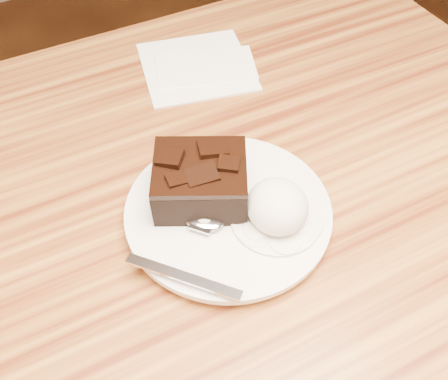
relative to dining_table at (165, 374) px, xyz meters
name	(u,v)px	position (x,y,z in m)	size (l,w,h in m)	color
dining_table	(165,374)	(0.00, 0.00, 0.00)	(1.20, 0.80, 0.75)	#582310
plate	(228,214)	(0.10, -0.02, 0.38)	(0.23, 0.23, 0.02)	white
brownie	(200,183)	(0.08, 0.01, 0.42)	(0.10, 0.09, 0.05)	black
ice_cream_scoop	(277,206)	(0.14, -0.06, 0.42)	(0.06, 0.07, 0.05)	white
melt_puddle	(276,219)	(0.14, -0.06, 0.40)	(0.10, 0.10, 0.00)	silver
spoon	(204,220)	(0.07, -0.02, 0.40)	(0.03, 0.18, 0.01)	silver
napkin	(197,66)	(0.19, 0.25, 0.38)	(0.15, 0.15, 0.01)	white
crumb_a	(235,218)	(0.10, -0.03, 0.40)	(0.01, 0.01, 0.00)	black
crumb_b	(269,190)	(0.16, -0.02, 0.40)	(0.01, 0.01, 0.00)	black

